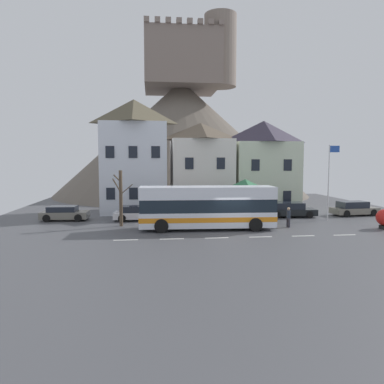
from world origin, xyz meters
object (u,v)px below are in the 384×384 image
at_px(bus_shelter, 245,186).
at_px(pedestrian_02, 270,213).
at_px(hilltop_castle, 182,135).
at_px(bare_tree_00, 121,197).
at_px(transit_bus, 207,208).
at_px(parked_car_03, 139,213).
at_px(parked_car_02, 64,213).
at_px(flagpole, 330,176).
at_px(pedestrian_01, 245,213).
at_px(townhouse_02, 263,166).
at_px(townhouse_01, 201,167).
at_px(townhouse_00, 134,156).
at_px(pedestrian_00, 288,217).
at_px(parked_car_00, 290,210).
at_px(public_bench, 250,212).
at_px(parked_car_01, 354,209).

bearing_deg(bus_shelter, pedestrian_02, -55.19).
distance_m(hilltop_castle, bare_tree_00, 30.25).
bearing_deg(bus_shelter, transit_bus, -135.32).
bearing_deg(parked_car_03, bare_tree_00, -114.31).
bearing_deg(parked_car_02, flagpole, -4.22).
height_order(pedestrian_02, bare_tree_00, bare_tree_00).
bearing_deg(pedestrian_01, townhouse_02, 63.68).
height_order(townhouse_01, bare_tree_00, townhouse_01).
xyz_separation_m(townhouse_00, pedestrian_00, (12.19, -10.06, -4.79)).
relative_size(townhouse_01, transit_bus, 0.89).
distance_m(hilltop_castle, flagpole, 29.93).
height_order(hilltop_castle, pedestrian_01, hilltop_castle).
bearing_deg(bus_shelter, parked_car_02, 173.68).
relative_size(pedestrian_01, pedestrian_02, 0.98).
bearing_deg(pedestrian_02, bare_tree_00, 178.13).
bearing_deg(hilltop_castle, parked_car_02, -116.12).
xyz_separation_m(transit_bus, parked_car_03, (-5.18, 4.80, -1.01)).
relative_size(parked_car_02, flagpole, 0.62).
distance_m(townhouse_01, transit_bus, 10.99).
distance_m(townhouse_00, pedestrian_01, 13.13).
xyz_separation_m(parked_car_00, public_bench, (-3.63, 0.34, -0.18)).
xyz_separation_m(transit_bus, flagpole, (11.14, 3.12, 2.17)).
xyz_separation_m(hilltop_castle, parked_car_00, (7.88, -25.22, -8.59)).
distance_m(townhouse_01, parked_car_00, 9.96).
xyz_separation_m(townhouse_00, transit_bus, (5.80, -10.22, -3.96)).
xyz_separation_m(townhouse_01, hilltop_castle, (-0.30, 20.04, 4.74)).
height_order(townhouse_01, townhouse_02, townhouse_02).
xyz_separation_m(parked_car_01, public_bench, (-9.97, 0.17, -0.18)).
relative_size(hilltop_castle, transit_bus, 3.79).
relative_size(parked_car_02, pedestrian_00, 2.58).
bearing_deg(parked_car_01, townhouse_02, 142.07).
height_order(townhouse_00, hilltop_castle, hilltop_castle).
bearing_deg(townhouse_00, townhouse_01, 2.94).
bearing_deg(townhouse_00, parked_car_02, -141.45).
xyz_separation_m(parked_car_00, parked_car_03, (-13.70, -0.59, -0.03)).
distance_m(pedestrian_02, public_bench, 4.12).
xyz_separation_m(townhouse_01, bare_tree_00, (-7.47, -8.51, -2.20)).
height_order(townhouse_00, pedestrian_01, townhouse_00).
xyz_separation_m(townhouse_00, hilltop_castle, (6.43, 20.39, 3.65)).
height_order(parked_car_00, parked_car_02, parked_car_00).
distance_m(townhouse_02, pedestrian_02, 9.48).
xyz_separation_m(bus_shelter, pedestrian_01, (-0.34, -1.52, -2.13)).
bearing_deg(townhouse_01, bare_tree_00, -131.26).
height_order(townhouse_00, townhouse_02, townhouse_00).
relative_size(pedestrian_00, public_bench, 1.07).
distance_m(transit_bus, bare_tree_00, 6.88).
bearing_deg(townhouse_01, transit_bus, -95.05).
relative_size(pedestrian_01, flagpole, 0.24).
relative_size(parked_car_00, pedestrian_01, 2.97).
bearing_deg(pedestrian_02, transit_bus, -162.83).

